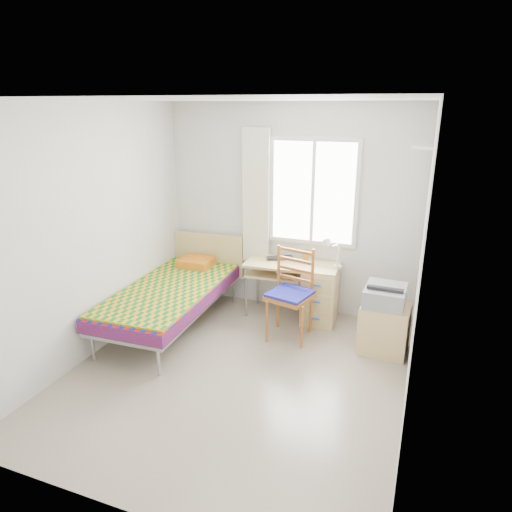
{
  "coord_description": "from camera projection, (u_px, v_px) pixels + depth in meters",
  "views": [
    {
      "loc": [
        1.58,
        -3.63,
        2.56
      ],
      "look_at": [
        0.01,
        0.55,
        1.07
      ],
      "focal_mm": 32.0,
      "sensor_mm": 36.0,
      "label": 1
    }
  ],
  "objects": [
    {
      "name": "floor",
      "position": [
        236.0,
        374.0,
        4.56
      ],
      "size": [
        3.5,
        3.5,
        0.0
      ],
      "primitive_type": "plane",
      "color": "#BCAD93",
      "rests_on": "ground"
    },
    {
      "name": "ceiling",
      "position": [
        232.0,
        99.0,
        3.74
      ],
      "size": [
        3.5,
        3.5,
        0.0
      ],
      "primitive_type": "plane",
      "rotation": [
        3.14,
        0.0,
        0.0
      ],
      "color": "white",
      "rests_on": "wall_back"
    },
    {
      "name": "wall_back",
      "position": [
        289.0,
        210.0,
        5.7
      ],
      "size": [
        3.2,
        0.0,
        3.2
      ],
      "primitive_type": "plane",
      "rotation": [
        1.57,
        0.0,
        0.0
      ],
      "color": "silver",
      "rests_on": "ground"
    },
    {
      "name": "wall_left",
      "position": [
        91.0,
        233.0,
        4.68
      ],
      "size": [
        0.0,
        3.5,
        3.5
      ],
      "primitive_type": "plane",
      "rotation": [
        1.57,
        0.0,
        1.57
      ],
      "color": "silver",
      "rests_on": "ground"
    },
    {
      "name": "wall_right",
      "position": [
        419.0,
        272.0,
        3.61
      ],
      "size": [
        0.0,
        3.5,
        3.5
      ],
      "primitive_type": "plane",
      "rotation": [
        1.57,
        0.0,
        -1.57
      ],
      "color": "silver",
      "rests_on": "ground"
    },
    {
      "name": "window",
      "position": [
        313.0,
        192.0,
        5.5
      ],
      "size": [
        1.1,
        0.04,
        1.3
      ],
      "color": "white",
      "rests_on": "wall_back"
    },
    {
      "name": "curtain",
      "position": [
        256.0,
        197.0,
        5.73
      ],
      "size": [
        0.35,
        0.05,
        1.7
      ],
      "primitive_type": "cube",
      "color": "white",
      "rests_on": "wall_back"
    },
    {
      "name": "floating_shelf",
      "position": [
        422.0,
        147.0,
        4.62
      ],
      "size": [
        0.2,
        0.32,
        0.03
      ],
      "primitive_type": "cube",
      "color": "white",
      "rests_on": "wall_right"
    },
    {
      "name": "bed",
      "position": [
        174.0,
        292.0,
        5.43
      ],
      "size": [
        1.04,
        2.13,
        0.91
      ],
      "rotation": [
        0.0,
        0.0,
        0.03
      ],
      "color": "#999BA1",
      "rests_on": "floor"
    },
    {
      "name": "desk",
      "position": [
        315.0,
        291.0,
        5.59
      ],
      "size": [
        1.16,
        0.58,
        0.71
      ],
      "rotation": [
        0.0,
        0.0,
        0.05
      ],
      "color": "tan",
      "rests_on": "floor"
    },
    {
      "name": "chair",
      "position": [
        292.0,
        289.0,
        5.15
      ],
      "size": [
        0.54,
        0.54,
        1.04
      ],
      "rotation": [
        0.0,
        0.0,
        -0.24
      ],
      "color": "#A85E20",
      "rests_on": "floor"
    },
    {
      "name": "cabinet",
      "position": [
        384.0,
        328.0,
        4.91
      ],
      "size": [
        0.53,
        0.48,
        0.54
      ],
      "rotation": [
        0.0,
        0.0,
        -0.06
      ],
      "color": "tan",
      "rests_on": "floor"
    },
    {
      "name": "printer",
      "position": [
        385.0,
        295.0,
        4.81
      ],
      "size": [
        0.43,
        0.49,
        0.21
      ],
      "rotation": [
        0.0,
        0.0,
        -0.03
      ],
      "color": "gray",
      "rests_on": "cabinet"
    },
    {
      "name": "laptop",
      "position": [
        280.0,
        259.0,
        5.7
      ],
      "size": [
        0.39,
        0.35,
        0.03
      ],
      "primitive_type": "imported",
      "rotation": [
        0.0,
        0.0,
        0.53
      ],
      "color": "black",
      "rests_on": "desk"
    },
    {
      "name": "pen_cup",
      "position": [
        306.0,
        258.0,
        5.65
      ],
      "size": [
        0.08,
        0.08,
        0.09
      ],
      "primitive_type": "cylinder",
      "rotation": [
        0.0,
        0.0,
        0.07
      ],
      "color": "orange",
      "rests_on": "desk"
    },
    {
      "name": "task_lamp",
      "position": [
        331.0,
        250.0,
        5.27
      ],
      "size": [
        0.22,
        0.32,
        0.4
      ],
      "rotation": [
        0.0,
        0.0,
        0.29
      ],
      "color": "white",
      "rests_on": "desk"
    },
    {
      "name": "book",
      "position": [
        276.0,
        270.0,
        5.71
      ],
      "size": [
        0.19,
        0.23,
        0.02
      ],
      "primitive_type": "imported",
      "rotation": [
        0.0,
        0.0,
        0.2
      ],
      "color": "gray",
      "rests_on": "desk"
    }
  ]
}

